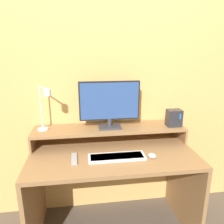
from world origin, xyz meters
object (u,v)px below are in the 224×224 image
Objects in this scene: desk_lamp at (45,106)px; keyboard at (117,157)px; remote_control at (74,159)px; mouse at (152,156)px; router_dock at (174,118)px; monitor at (109,103)px.

keyboard is at bearing -25.54° from desk_lamp.
remote_control is (-0.32, 0.02, -0.00)m from keyboard.
keyboard is at bearing 175.14° from mouse.
keyboard is 0.32m from remote_control.
mouse is (-0.28, -0.29, -0.20)m from router_dock.
monitor is 0.55m from mouse.
router_dock reaches higher than remote_control.
monitor is 3.45× the size of router_dock.
monitor reaches higher than desk_lamp.
keyboard reaches higher than remote_control.
keyboard is 0.27m from mouse.
monitor is at bearing 42.89° from remote_control.
monitor is 0.46m from keyboard.
mouse is at bearing -134.41° from router_dock.
remote_control is at bearing -47.31° from desk_lamp.
router_dock is at bearing 45.59° from mouse.
mouse is (0.29, -0.32, -0.34)m from monitor.
desk_lamp reaches higher than keyboard.
remote_control is at bearing 175.94° from mouse.
desk_lamp is at bearing -175.73° from monitor.
monitor is at bearing 176.74° from router_dock.
remote_control is at bearing -164.25° from router_dock.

